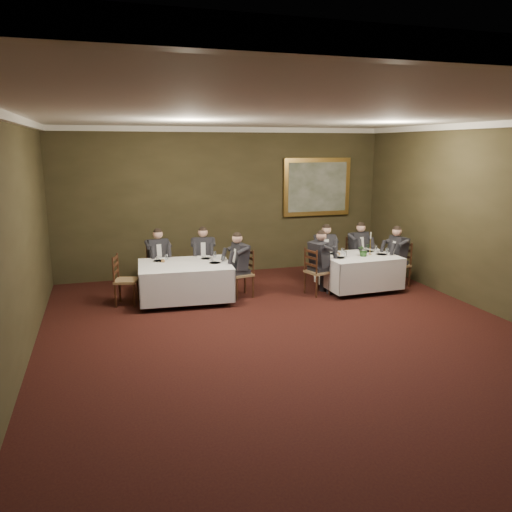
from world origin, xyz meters
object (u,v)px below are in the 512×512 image
diner_sec_backleft (158,267)px  diner_sec_backright (204,264)px  diner_main_endright (398,264)px  chair_sec_endright (242,283)px  centerpiece (364,249)px  chair_sec_backleft (159,277)px  chair_main_endleft (317,281)px  chair_sec_endleft (126,290)px  diner_main_endleft (317,270)px  chair_main_backright (357,267)px  candlestick (370,246)px  table_main (359,270)px  table_second (185,279)px  chair_main_backleft (324,270)px  diner_main_backright (357,258)px  painting (317,187)px  diner_main_backleft (325,260)px  diner_sec_endright (241,273)px  chair_main_endright (398,273)px  chair_sec_backright (204,274)px

diner_sec_backleft → diner_sec_backright: bearing=168.4°
diner_main_endright → chair_sec_endright: size_ratio=1.35×
centerpiece → chair_sec_backleft: bearing=161.5°
chair_main_endleft → chair_sec_endleft: same height
diner_main_endleft → centerpiece: (1.04, -0.05, 0.40)m
chair_main_backright → chair_sec_endright: size_ratio=1.00×
candlestick → table_main: bearing=-172.0°
table_main → chair_sec_endright: 2.58m
table_second → diner_sec_backleft: diner_sec_backleft is taller
table_main → table_second: same height
diner_sec_backleft → chair_sec_endright: (1.58, -1.05, -0.23)m
diner_main_endleft → chair_main_backleft: bearing=130.3°
table_main → diner_main_endleft: 0.99m
diner_main_backright → chair_sec_endright: 3.02m
centerpiece → painting: painting is taller
diner_main_endleft → diner_sec_backleft: 3.43m
painting → diner_main_backleft: bearing=-106.2°
chair_main_backright → chair_sec_backleft: 4.57m
diner_main_endleft → chair_sec_endright: bearing=-116.9°
table_main → chair_sec_backleft: chair_sec_backleft is taller
diner_main_endleft → centerpiece: bearing=70.7°
chair_main_backright → diner_main_endright: bearing=117.5°
chair_main_backleft → diner_sec_endright: size_ratio=0.74×
chair_main_backright → chair_sec_endright: bearing=1.6°
diner_main_endright → chair_main_endright: bearing=-90.0°
diner_main_backright → diner_sec_backright: bearing=-15.9°
diner_main_endright → chair_sec_backright: diner_main_endright is taller
diner_main_backleft → chair_sec_endleft: diner_main_backleft is taller
chair_sec_backright → candlestick: bearing=171.6°
diner_main_backright → diner_main_endleft: same height
chair_sec_backright → centerpiece: (3.21, -1.34, 0.63)m
diner_sec_backleft → chair_sec_endleft: (-0.73, -0.88, -0.23)m
chair_main_endright → chair_sec_backright: size_ratio=1.00×
chair_main_backright → candlestick: (-0.12, -0.78, 0.67)m
diner_main_backright → centerpiece: bearing=59.6°
chair_sec_endleft → diner_main_backright: bearing=108.7°
table_main → table_second: bearing=174.6°
table_main → diner_sec_backleft: 4.34m
chair_sec_backright → centerpiece: size_ratio=3.46×
diner_main_backright → diner_sec_backright: (-3.56, 0.43, 0.00)m
chair_sec_backleft → candlestick: bearing=156.3°
diner_sec_backleft → table_second: bearing=106.3°
painting → table_second: bearing=-152.2°
centerpiece → painting: bearing=91.2°
chair_main_backleft → chair_sec_backright: (-2.71, 0.46, 0.00)m
chair_main_endleft → diner_sec_backright: bearing=-136.8°
diner_main_backleft → chair_main_backright: diner_main_backleft is taller
table_main → diner_sec_backright: 3.39m
chair_main_endleft → chair_sec_backright: (-2.16, 1.28, 0.00)m
table_second → painting: 4.50m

